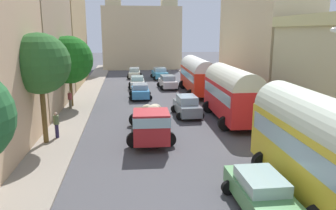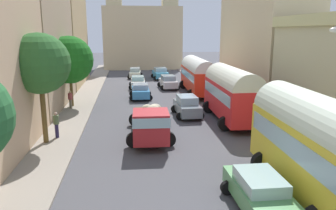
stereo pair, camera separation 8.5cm
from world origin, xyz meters
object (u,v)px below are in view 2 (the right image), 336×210
(parked_bus_1, at_px, (232,92))
(car_6, at_px, (160,73))
(car_2, at_px, (135,73))
(car_0, at_px, (140,91))
(pedestrian_0, at_px, (70,99))
(car_4, at_px, (187,106))
(parked_bus_2, at_px, (198,74))
(car_3, at_px, (259,192))
(parked_bus_0, at_px, (315,142))
(cargo_truck_0, at_px, (150,121))
(car_5, at_px, (168,82))
(pedestrian_2, at_px, (56,124))
(car_1, at_px, (138,82))

(parked_bus_1, bearing_deg, car_6, 97.56)
(car_2, bearing_deg, car_0, -89.47)
(pedestrian_0, bearing_deg, car_4, -19.09)
(car_4, xyz_separation_m, pedestrian_0, (-9.66, 3.34, 0.13))
(car_2, bearing_deg, parked_bus_2, -64.00)
(pedestrian_0, bearing_deg, car_3, -61.05)
(parked_bus_0, bearing_deg, cargo_truck_0, 126.46)
(pedestrian_0, bearing_deg, parked_bus_2, 26.50)
(parked_bus_0, relative_size, car_2, 1.97)
(car_5, height_order, pedestrian_2, pedestrian_2)
(cargo_truck_0, height_order, pedestrian_2, cargo_truck_0)
(parked_bus_0, xyz_separation_m, car_1, (-6.13, 27.55, -1.64))
(parked_bus_1, xyz_separation_m, car_3, (-2.91, -12.57, -1.52))
(parked_bus_0, height_order, car_3, parked_bus_0)
(car_4, bearing_deg, car_2, 98.83)
(pedestrian_0, bearing_deg, car_2, 72.67)
(car_4, distance_m, car_6, 21.28)
(parked_bus_0, relative_size, cargo_truck_0, 1.05)
(cargo_truck_0, bearing_deg, car_0, 90.33)
(parked_bus_0, relative_size, parked_bus_1, 0.98)
(parked_bus_2, distance_m, car_2, 14.84)
(car_3, relative_size, car_6, 0.97)
(car_3, relative_size, car_5, 1.01)
(parked_bus_2, bearing_deg, pedestrian_2, -129.90)
(parked_bus_0, height_order, car_4, parked_bus_0)
(parked_bus_1, relative_size, parked_bus_2, 0.84)
(car_6, bearing_deg, parked_bus_1, -82.44)
(parked_bus_2, distance_m, car_0, 6.83)
(parked_bus_0, bearing_deg, car_4, 101.05)
(pedestrian_2, bearing_deg, car_5, 62.63)
(car_0, xyz_separation_m, car_1, (-0.04, 6.38, -0.03))
(car_1, xyz_separation_m, pedestrian_0, (-6.20, -10.51, 0.21))
(parked_bus_2, height_order, car_0, parked_bus_2)
(car_1, distance_m, car_2, 9.05)
(car_4, bearing_deg, car_1, 104.01)
(parked_bus_1, relative_size, car_6, 1.95)
(car_1, relative_size, pedestrian_0, 2.44)
(car_1, bearing_deg, pedestrian_2, -107.03)
(car_3, distance_m, car_6, 35.68)
(parked_bus_1, distance_m, car_2, 25.65)
(parked_bus_0, xyz_separation_m, pedestrian_0, (-12.34, 17.04, -1.43))
(parked_bus_2, bearing_deg, parked_bus_0, -90.61)
(cargo_truck_0, distance_m, car_5, 19.00)
(car_3, height_order, car_4, car_4)
(pedestrian_0, bearing_deg, car_6, 61.68)
(parked_bus_1, bearing_deg, car_1, 112.59)
(car_2, distance_m, car_3, 37.49)
(car_4, bearing_deg, cargo_truck_0, -121.02)
(cargo_truck_0, bearing_deg, parked_bus_1, 30.16)
(car_5, bearing_deg, parked_bus_0, -84.57)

